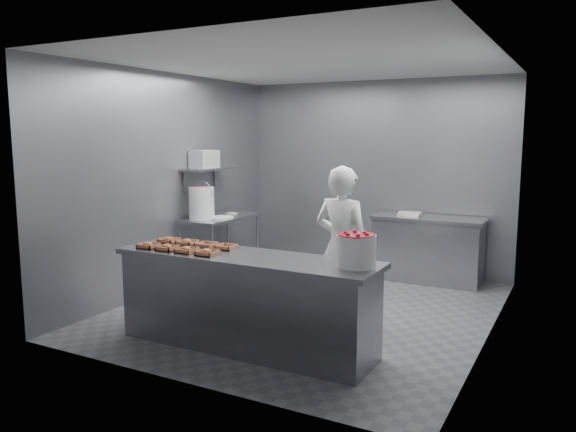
% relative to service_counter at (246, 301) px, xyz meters
% --- Properties ---
extents(floor, '(4.50, 4.50, 0.00)m').
position_rel_service_counter_xyz_m(floor, '(0.00, 1.35, -0.45)').
color(floor, '#4C4C51').
rests_on(floor, ground).
extents(ceiling, '(4.50, 4.50, 0.00)m').
position_rel_service_counter_xyz_m(ceiling, '(0.00, 1.35, 2.35)').
color(ceiling, white).
rests_on(ceiling, wall_back).
extents(wall_back, '(4.00, 0.04, 2.80)m').
position_rel_service_counter_xyz_m(wall_back, '(0.00, 3.60, 0.95)').
color(wall_back, slate).
rests_on(wall_back, ground).
extents(wall_left, '(0.04, 4.50, 2.80)m').
position_rel_service_counter_xyz_m(wall_left, '(-2.00, 1.35, 0.95)').
color(wall_left, slate).
rests_on(wall_left, ground).
extents(wall_right, '(0.04, 4.50, 2.80)m').
position_rel_service_counter_xyz_m(wall_right, '(2.00, 1.35, 0.95)').
color(wall_right, slate).
rests_on(wall_right, ground).
extents(service_counter, '(2.60, 0.70, 0.90)m').
position_rel_service_counter_xyz_m(service_counter, '(0.00, 0.00, 0.00)').
color(service_counter, slate).
rests_on(service_counter, ground).
extents(prep_table, '(0.60, 1.20, 0.90)m').
position_rel_service_counter_xyz_m(prep_table, '(-1.65, 1.95, 0.14)').
color(prep_table, slate).
rests_on(prep_table, ground).
extents(back_counter, '(1.50, 0.60, 0.90)m').
position_rel_service_counter_xyz_m(back_counter, '(0.90, 3.25, -0.00)').
color(back_counter, slate).
rests_on(back_counter, ground).
extents(wall_shelf, '(0.35, 0.90, 0.03)m').
position_rel_service_counter_xyz_m(wall_shelf, '(-1.82, 1.95, 1.10)').
color(wall_shelf, slate).
rests_on(wall_shelf, wall_left).
extents(tray_0, '(0.19, 0.18, 0.06)m').
position_rel_service_counter_xyz_m(tray_0, '(-1.04, -0.16, 0.47)').
color(tray_0, tan).
rests_on(tray_0, service_counter).
extents(tray_1, '(0.19, 0.18, 0.06)m').
position_rel_service_counter_xyz_m(tray_1, '(-0.80, -0.16, 0.47)').
color(tray_1, tan).
rests_on(tray_1, service_counter).
extents(tray_2, '(0.19, 0.18, 0.06)m').
position_rel_service_counter_xyz_m(tray_2, '(-0.56, -0.16, 0.47)').
color(tray_2, tan).
rests_on(tray_2, service_counter).
extents(tray_3, '(0.19, 0.18, 0.06)m').
position_rel_service_counter_xyz_m(tray_3, '(-0.32, -0.16, 0.47)').
color(tray_3, tan).
rests_on(tray_3, service_counter).
extents(tray_4, '(0.19, 0.18, 0.06)m').
position_rel_service_counter_xyz_m(tray_4, '(-1.04, 0.16, 0.47)').
color(tray_4, tan).
rests_on(tray_4, service_counter).
extents(tray_5, '(0.19, 0.18, 0.06)m').
position_rel_service_counter_xyz_m(tray_5, '(-0.80, 0.16, 0.47)').
color(tray_5, tan).
rests_on(tray_5, service_counter).
extents(tray_6, '(0.19, 0.18, 0.04)m').
position_rel_service_counter_xyz_m(tray_6, '(-0.56, 0.16, 0.47)').
color(tray_6, tan).
rests_on(tray_6, service_counter).
extents(tray_7, '(0.19, 0.18, 0.04)m').
position_rel_service_counter_xyz_m(tray_7, '(-0.32, 0.16, 0.47)').
color(tray_7, tan).
rests_on(tray_7, service_counter).
extents(worker, '(0.67, 0.48, 1.70)m').
position_rel_service_counter_xyz_m(worker, '(0.57, 0.98, 0.40)').
color(worker, white).
rests_on(worker, ground).
extents(strawberry_tub, '(0.34, 0.34, 0.28)m').
position_rel_service_counter_xyz_m(strawberry_tub, '(1.08, 0.06, 0.60)').
color(strawberry_tub, white).
rests_on(strawberry_tub, service_counter).
extents(glaze_bucket, '(0.35, 0.33, 0.51)m').
position_rel_service_counter_xyz_m(glaze_bucket, '(-1.73, 1.64, 0.67)').
color(glaze_bucket, white).
rests_on(glaze_bucket, prep_table).
extents(bucket_lid, '(0.42, 0.42, 0.03)m').
position_rel_service_counter_xyz_m(bucket_lid, '(-1.51, 1.79, 0.46)').
color(bucket_lid, white).
rests_on(bucket_lid, prep_table).
extents(rag, '(0.14, 0.12, 0.02)m').
position_rel_service_counter_xyz_m(rag, '(-1.62, 2.20, 0.46)').
color(rag, '#CCB28C').
rests_on(rag, prep_table).
extents(appliance, '(0.33, 0.37, 0.24)m').
position_rel_service_counter_xyz_m(appliance, '(-1.82, 1.84, 1.23)').
color(appliance, gray).
rests_on(appliance, wall_shelf).
extents(paper_stack, '(0.31, 0.23, 0.05)m').
position_rel_service_counter_xyz_m(paper_stack, '(0.63, 3.25, 0.47)').
color(paper_stack, silver).
rests_on(paper_stack, back_counter).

